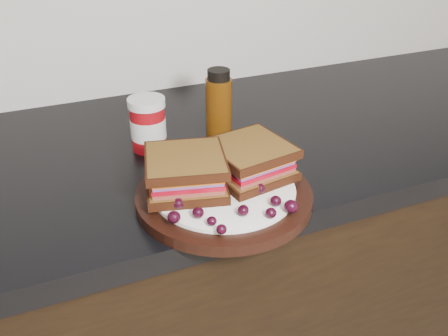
# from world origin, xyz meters

# --- Properties ---
(base_cabinets) EXTENTS (3.96, 0.58, 0.86)m
(base_cabinets) POSITION_xyz_m (0.00, 1.70, 0.43)
(base_cabinets) COLOR black
(base_cabinets) RESTS_ON ground_plane
(countertop) EXTENTS (3.98, 0.60, 0.04)m
(countertop) POSITION_xyz_m (0.00, 1.70, 0.88)
(countertop) COLOR black
(countertop) RESTS_ON base_cabinets
(plate) EXTENTS (0.28, 0.28, 0.02)m
(plate) POSITION_xyz_m (0.10, 1.48, 0.91)
(plate) COLOR black
(plate) RESTS_ON countertop
(sandwich_left) EXTENTS (0.15, 0.15, 0.06)m
(sandwich_left) POSITION_xyz_m (0.05, 1.51, 0.95)
(sandwich_left) COLOR brown
(sandwich_left) RESTS_ON plate
(sandwich_right) EXTENTS (0.14, 0.14, 0.05)m
(sandwich_right) POSITION_xyz_m (0.15, 1.51, 0.95)
(sandwich_right) COLOR brown
(sandwich_right) RESTS_ON plate
(grape_0) EXTENTS (0.02, 0.02, 0.02)m
(grape_0) POSITION_xyz_m (-0.00, 1.43, 0.93)
(grape_0) COLOR black
(grape_0) RESTS_ON plate
(grape_1) EXTENTS (0.02, 0.02, 0.02)m
(grape_1) POSITION_xyz_m (0.03, 1.43, 0.93)
(grape_1) COLOR black
(grape_1) RESTS_ON plate
(grape_2) EXTENTS (0.01, 0.01, 0.01)m
(grape_2) POSITION_xyz_m (0.05, 1.40, 0.93)
(grape_2) COLOR black
(grape_2) RESTS_ON plate
(grape_3) EXTENTS (0.02, 0.02, 0.01)m
(grape_3) POSITION_xyz_m (0.05, 1.38, 0.93)
(grape_3) COLOR black
(grape_3) RESTS_ON plate
(grape_4) EXTENTS (0.02, 0.02, 0.02)m
(grape_4) POSITION_xyz_m (0.10, 1.41, 0.93)
(grape_4) COLOR black
(grape_4) RESTS_ON plate
(grape_5) EXTENTS (0.02, 0.02, 0.01)m
(grape_5) POSITION_xyz_m (0.10, 1.41, 0.93)
(grape_5) COLOR black
(grape_5) RESTS_ON plate
(grape_6) EXTENTS (0.02, 0.02, 0.02)m
(grape_6) POSITION_xyz_m (0.13, 1.38, 0.93)
(grape_6) COLOR black
(grape_6) RESTS_ON plate
(grape_7) EXTENTS (0.02, 0.02, 0.02)m
(grape_7) POSITION_xyz_m (0.16, 1.38, 0.93)
(grape_7) COLOR black
(grape_7) RESTS_ON plate
(grape_8) EXTENTS (0.02, 0.02, 0.02)m
(grape_8) POSITION_xyz_m (0.15, 1.41, 0.93)
(grape_8) COLOR black
(grape_8) RESTS_ON plate
(grape_9) EXTENTS (0.02, 0.02, 0.02)m
(grape_9) POSITION_xyz_m (0.15, 1.45, 0.93)
(grape_9) COLOR black
(grape_9) RESTS_ON plate
(grape_10) EXTENTS (0.02, 0.02, 0.02)m
(grape_10) POSITION_xyz_m (0.18, 1.46, 0.93)
(grape_10) COLOR black
(grape_10) RESTS_ON plate
(grape_11) EXTENTS (0.02, 0.02, 0.01)m
(grape_11) POSITION_xyz_m (0.17, 1.47, 0.93)
(grape_11) COLOR black
(grape_11) RESTS_ON plate
(grape_12) EXTENTS (0.02, 0.02, 0.02)m
(grape_12) POSITION_xyz_m (0.18, 1.50, 0.93)
(grape_12) COLOR black
(grape_12) RESTS_ON plate
(grape_13) EXTENTS (0.02, 0.02, 0.02)m
(grape_13) POSITION_xyz_m (0.18, 1.54, 0.93)
(grape_13) COLOR black
(grape_13) RESTS_ON plate
(grape_14) EXTENTS (0.01, 0.01, 0.01)m
(grape_14) POSITION_xyz_m (0.07, 1.54, 0.93)
(grape_14) COLOR black
(grape_14) RESTS_ON plate
(grape_15) EXTENTS (0.02, 0.02, 0.02)m
(grape_15) POSITION_xyz_m (0.06, 1.51, 0.93)
(grape_15) COLOR black
(grape_15) RESTS_ON plate
(grape_16) EXTENTS (0.02, 0.02, 0.02)m
(grape_16) POSITION_xyz_m (0.03, 1.51, 0.93)
(grape_16) COLOR black
(grape_16) RESTS_ON plate
(grape_17) EXTENTS (0.02, 0.02, 0.02)m
(grape_17) POSITION_xyz_m (0.03, 1.48, 0.93)
(grape_17) COLOR black
(grape_17) RESTS_ON plate
(grape_18) EXTENTS (0.02, 0.02, 0.02)m
(grape_18) POSITION_xyz_m (0.02, 1.46, 0.93)
(grape_18) COLOR black
(grape_18) RESTS_ON plate
(grape_19) EXTENTS (0.02, 0.02, 0.02)m
(grape_19) POSITION_xyz_m (0.06, 1.53, 0.93)
(grape_19) COLOR black
(grape_19) RESTS_ON plate
(grape_20) EXTENTS (0.02, 0.02, 0.01)m
(grape_20) POSITION_xyz_m (0.06, 1.49, 0.93)
(grape_20) COLOR black
(grape_20) RESTS_ON plate
(grape_21) EXTENTS (0.02, 0.02, 0.02)m
(grape_21) POSITION_xyz_m (0.03, 1.49, 0.93)
(grape_21) COLOR black
(grape_21) RESTS_ON plate
(condiment_jar) EXTENTS (0.08, 0.08, 0.10)m
(condiment_jar) POSITION_xyz_m (0.04, 1.71, 0.95)
(condiment_jar) COLOR maroon
(condiment_jar) RESTS_ON countertop
(oil_bottle) EXTENTS (0.06, 0.06, 0.14)m
(oil_bottle) POSITION_xyz_m (0.18, 1.69, 0.97)
(oil_bottle) COLOR #4B2707
(oil_bottle) RESTS_ON countertop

